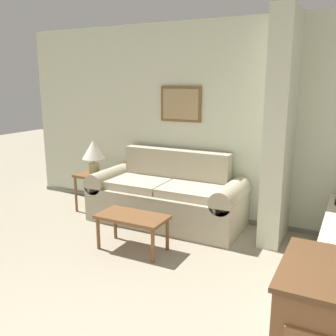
# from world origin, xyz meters

# --- Properties ---
(wall_back) EXTENTS (7.40, 0.16, 2.60)m
(wall_back) POSITION_xyz_m (-0.00, 4.06, 1.30)
(wall_back) COLOR beige
(wall_back) RESTS_ON ground_plane
(wall_partition_pillar) EXTENTS (0.24, 0.68, 2.60)m
(wall_partition_pillar) POSITION_xyz_m (0.25, 3.66, 1.30)
(wall_partition_pillar) COLOR beige
(wall_partition_pillar) RESTS_ON ground_plane
(couch) EXTENTS (2.04, 0.84, 0.93)m
(couch) POSITION_xyz_m (-1.14, 3.58, 0.34)
(couch) COLOR tan
(couch) RESTS_ON ground_plane
(coffee_table) EXTENTS (0.78, 0.41, 0.40)m
(coffee_table) POSITION_xyz_m (-1.09, 2.65, 0.35)
(coffee_table) COLOR brown
(coffee_table) RESTS_ON ground_plane
(side_table) EXTENTS (0.45, 0.45, 0.55)m
(side_table) POSITION_xyz_m (-2.29, 3.54, 0.46)
(side_table) COLOR brown
(side_table) RESTS_ON ground_plane
(table_lamp) EXTENTS (0.32, 0.32, 0.48)m
(table_lamp) POSITION_xyz_m (-2.29, 3.54, 0.86)
(table_lamp) COLOR tan
(table_lamp) RESTS_ON side_table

